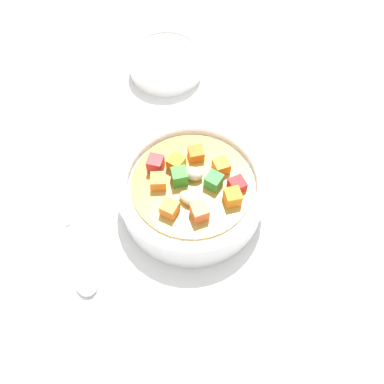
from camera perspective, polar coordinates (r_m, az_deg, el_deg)
name	(u,v)px	position (r cm, az deg, el deg)	size (l,w,h in cm)	color
ground_plane	(192,206)	(45.99, 0.00, -2.24)	(140.00, 140.00, 2.00)	silver
soup_bowl_main	(192,190)	(42.60, 0.00, 0.26)	(17.27, 17.27, 6.46)	white
spoon	(69,227)	(45.41, -18.58, -5.20)	(14.17, 21.05, 1.08)	silver
side_bowl_small	(166,61)	(58.75, -4.08, 19.63)	(11.16, 11.16, 4.08)	white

